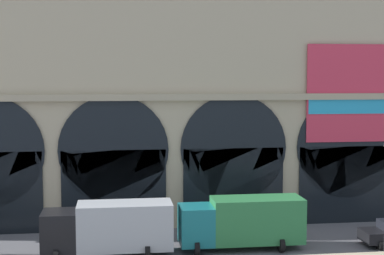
# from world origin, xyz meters

# --- Properties ---
(ground_plane) EXTENTS (200.00, 200.00, 0.00)m
(ground_plane) POSITION_xyz_m (0.00, 0.00, 0.00)
(ground_plane) COLOR slate
(station_building) EXTENTS (50.97, 6.39, 22.11)m
(station_building) POSITION_xyz_m (0.03, 7.99, 10.78)
(station_building) COLOR #BCAD8C
(station_building) RESTS_ON ground
(box_truck_midwest) EXTENTS (7.50, 2.91, 3.12)m
(box_truck_midwest) POSITION_xyz_m (-8.49, -0.71, 1.70)
(box_truck_midwest) COLOR black
(box_truck_midwest) RESTS_ON ground
(box_truck_center) EXTENTS (7.50, 2.91, 3.12)m
(box_truck_center) POSITION_xyz_m (-0.49, -0.34, 1.70)
(box_truck_center) COLOR #19727A
(box_truck_center) RESTS_ON ground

